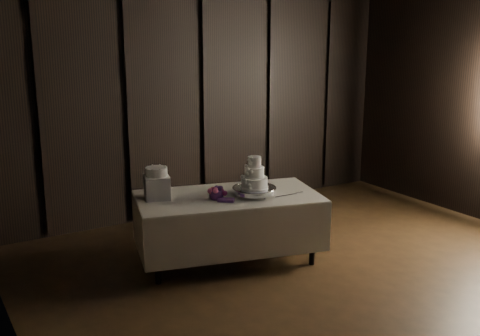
% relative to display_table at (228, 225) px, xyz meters
% --- Properties ---
extents(room, '(6.08, 7.08, 3.08)m').
position_rel_display_table_xyz_m(room, '(0.65, -1.71, 1.08)').
color(room, black).
rests_on(room, ground).
extents(display_table, '(2.19, 1.51, 0.76)m').
position_rel_display_table_xyz_m(display_table, '(0.00, 0.00, 0.00)').
color(display_table, silver).
rests_on(display_table, ground).
extents(cake_stand, '(0.55, 0.55, 0.09)m').
position_rel_display_table_xyz_m(cake_stand, '(0.24, -0.15, 0.39)').
color(cake_stand, silver).
rests_on(cake_stand, display_table).
extents(wedding_cake, '(0.33, 0.29, 0.35)m').
position_rel_display_table_xyz_m(wedding_cake, '(0.22, -0.16, 0.57)').
color(wedding_cake, white).
rests_on(wedding_cake, cake_stand).
extents(bouquet, '(0.46, 0.47, 0.18)m').
position_rel_display_table_xyz_m(bouquet, '(-0.18, -0.06, 0.40)').
color(bouquet, '#E6538C').
rests_on(bouquet, display_table).
extents(box_pedestal, '(0.32, 0.32, 0.25)m').
position_rel_display_table_xyz_m(box_pedestal, '(-0.71, 0.30, 0.47)').
color(box_pedestal, white).
rests_on(box_pedestal, display_table).
extents(small_cake, '(0.24, 0.24, 0.09)m').
position_rel_display_table_xyz_m(small_cake, '(-0.71, 0.30, 0.64)').
color(small_cake, white).
rests_on(small_cake, box_pedestal).
extents(cake_knife, '(0.37, 0.04, 0.01)m').
position_rel_display_table_xyz_m(cake_knife, '(0.52, -0.35, 0.35)').
color(cake_knife, silver).
rests_on(cake_knife, display_table).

